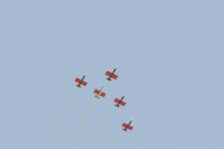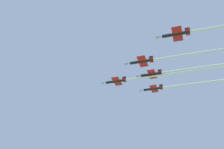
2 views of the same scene
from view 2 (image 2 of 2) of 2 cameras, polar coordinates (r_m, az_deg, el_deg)
The scene contains 4 objects.
jet_lead at distance 139.38m, azimuth 11.21°, elevation 0.03°, with size 82.94×9.38×2.74m.
jet_port_inner at distance 124.79m, azimuth 19.64°, elevation 4.59°, with size 90.78×9.38×2.74m.
jet_starboard_inner at distance 154.87m, azimuth 18.27°, elevation -1.58°, with size 84.24×9.38×2.74m.
jet_port_outer at distance 140.19m, azimuth 19.11°, elevation 1.59°, with size 85.48×9.38×2.74m.
Camera 2 is at (23.09, -131.41, 125.37)m, focal length 44.35 mm.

